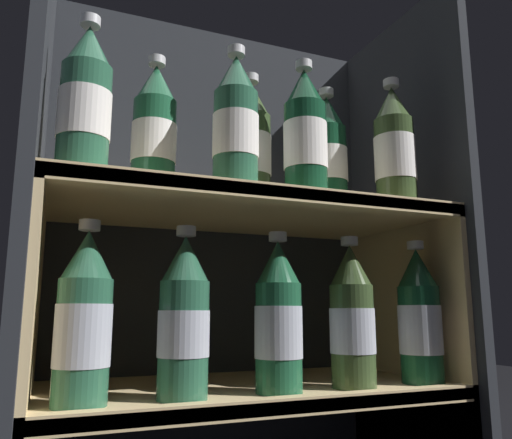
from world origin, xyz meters
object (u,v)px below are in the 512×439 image
(bottle_upper_back_2, at_px, (328,156))
(bottle_lower_front_0, at_px, (84,322))
(bottle_lower_front_1, at_px, (184,320))
(bottle_upper_front_1, at_px, (236,126))
(bottle_upper_back_0, at_px, (154,133))
(bottle_upper_front_2, at_px, (305,137))
(bottle_upper_front_0, at_px, (85,104))
(bottle_upper_front_3, at_px, (394,150))
(bottle_lower_front_2, at_px, (278,320))
(bottle_lower_front_4, at_px, (420,319))
(bottle_upper_back_1, at_px, (253,147))
(bottle_lower_front_3, at_px, (352,319))

(bottle_upper_back_2, bearing_deg, bottle_lower_front_0, -169.20)
(bottle_lower_front_1, bearing_deg, bottle_upper_front_1, 0.00)
(bottle_upper_back_0, bearing_deg, bottle_upper_front_2, -18.89)
(bottle_upper_front_0, xyz_separation_m, bottle_upper_back_2, (0.44, 0.08, 0.00))
(bottle_upper_front_3, distance_m, bottle_lower_front_2, 0.38)
(bottle_upper_back_2, relative_size, bottle_lower_front_2, 1.00)
(bottle_upper_back_0, xyz_separation_m, bottle_lower_front_4, (0.46, -0.08, -0.30))
(bottle_upper_front_2, height_order, bottle_upper_back_1, same)
(bottle_upper_back_1, distance_m, bottle_lower_front_3, 0.34)
(bottle_upper_front_2, relative_size, bottle_upper_back_2, 1.00)
(bottle_upper_front_1, height_order, bottle_lower_front_3, bottle_upper_front_1)
(bottle_upper_back_2, distance_m, bottle_lower_front_4, 0.34)
(bottle_upper_front_1, distance_m, bottle_lower_front_0, 0.37)
(bottle_upper_back_0, xyz_separation_m, bottle_upper_back_1, (0.18, 0.00, -0.00))
(bottle_upper_front_3, height_order, bottle_lower_front_4, bottle_upper_front_3)
(bottle_upper_back_2, relative_size, bottle_lower_front_4, 1.00)
(bottle_upper_front_2, relative_size, bottle_lower_front_3, 1.00)
(bottle_upper_front_3, relative_size, bottle_lower_front_0, 1.00)
(bottle_upper_front_1, xyz_separation_m, bottle_lower_front_3, (0.20, 0.00, -0.30))
(bottle_lower_front_0, distance_m, bottle_lower_front_1, 0.14)
(bottle_lower_front_0, bearing_deg, bottle_upper_back_2, 10.80)
(bottle_lower_front_1, bearing_deg, bottle_upper_front_2, 0.00)
(bottle_upper_front_0, distance_m, bottle_upper_front_2, 0.35)
(bottle_upper_front_1, relative_size, bottle_upper_front_3, 1.00)
(bottle_upper_back_1, bearing_deg, bottle_upper_front_0, -164.29)
(bottle_upper_front_2, bearing_deg, bottle_lower_front_2, 180.00)
(bottle_lower_front_3, distance_m, bottle_lower_front_4, 0.14)
(bottle_upper_front_0, xyz_separation_m, bottle_lower_front_3, (0.43, 0.00, -0.30))
(bottle_upper_front_0, xyz_separation_m, bottle_lower_front_0, (0.02, 0.00, -0.30))
(bottle_upper_back_0, xyz_separation_m, bottle_lower_front_2, (0.19, -0.08, -0.30))
(bottle_upper_back_0, height_order, bottle_upper_back_2, same)
(bottle_upper_front_2, relative_size, bottle_upper_front_3, 1.00)
(bottle_lower_front_4, bearing_deg, bottle_lower_front_2, 180.00)
(bottle_upper_front_1, distance_m, bottle_upper_back_2, 0.23)
(bottle_upper_back_0, xyz_separation_m, bottle_lower_front_3, (0.32, -0.08, -0.30))
(bottle_upper_front_3, xyz_separation_m, bottle_upper_back_2, (-0.09, 0.08, 0.00))
(bottle_upper_front_2, xyz_separation_m, bottle_lower_front_2, (-0.05, 0.00, -0.30))
(bottle_lower_front_1, bearing_deg, bottle_upper_front_0, 180.00)
(bottle_lower_front_1, xyz_separation_m, bottle_lower_front_3, (0.28, 0.00, -0.00))
(bottle_upper_front_0, relative_size, bottle_lower_front_1, 1.00)
(bottle_lower_front_4, bearing_deg, bottle_upper_back_2, 147.09)
(bottle_upper_back_2, bearing_deg, bottle_upper_front_3, -41.70)
(bottle_upper_front_1, distance_m, bottle_upper_front_3, 0.31)
(bottle_upper_front_3, distance_m, bottle_lower_front_3, 0.32)
(bottle_upper_back_1, xyz_separation_m, bottle_lower_front_2, (0.01, -0.08, -0.30))
(bottle_upper_back_2, bearing_deg, bottle_upper_front_0, -169.59)
(bottle_upper_back_0, bearing_deg, bottle_upper_front_3, -10.95)
(bottle_upper_front_0, bearing_deg, bottle_upper_back_0, 35.62)
(bottle_upper_front_3, xyz_separation_m, bottle_lower_front_0, (-0.52, 0.00, -0.30))
(bottle_upper_front_0, relative_size, bottle_lower_front_4, 1.00)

